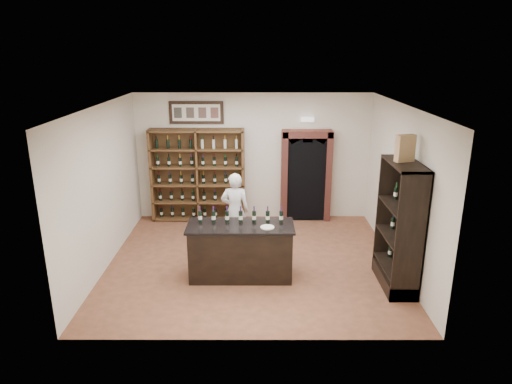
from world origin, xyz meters
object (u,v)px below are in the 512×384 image
at_px(wine_crate, 405,148).
at_px(tasting_counter, 241,251).
at_px(side_cabinet, 399,245).
at_px(shopkeeper, 235,211).
at_px(wine_shelf, 198,175).
at_px(counter_bottle_0, 200,217).

bearing_deg(wine_crate, tasting_counter, 156.87).
bearing_deg(side_cabinet, shopkeeper, 150.96).
bearing_deg(tasting_counter, wine_shelf, 110.56).
relative_size(counter_bottle_0, side_cabinet, 0.14).
xyz_separation_m(shopkeeper, wine_crate, (2.84, -1.53, 1.62)).
xyz_separation_m(tasting_counter, counter_bottle_0, (-0.72, 0.13, 0.61)).
bearing_deg(wine_crate, counter_bottle_0, 155.70).
height_order(tasting_counter, wine_crate, wine_crate).
bearing_deg(wine_crate, side_cabinet, -77.93).
distance_m(shopkeeper, wine_crate, 3.61).
xyz_separation_m(wine_shelf, side_cabinet, (3.82, -3.23, -0.35)).
bearing_deg(counter_bottle_0, tasting_counter, -10.36).
relative_size(side_cabinet, shopkeeper, 1.38).
relative_size(wine_shelf, shopkeeper, 1.38).
distance_m(wine_shelf, side_cabinet, 5.02).
height_order(wine_shelf, wine_crate, wine_crate).
distance_m(counter_bottle_0, side_cabinet, 3.49).
xyz_separation_m(tasting_counter, side_cabinet, (2.72, -0.30, 0.26)).
bearing_deg(tasting_counter, side_cabinet, -6.28).
height_order(wine_shelf, tasting_counter, wine_shelf).
bearing_deg(wine_crate, wine_shelf, 121.84).
bearing_deg(wine_shelf, wine_crate, -39.88).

